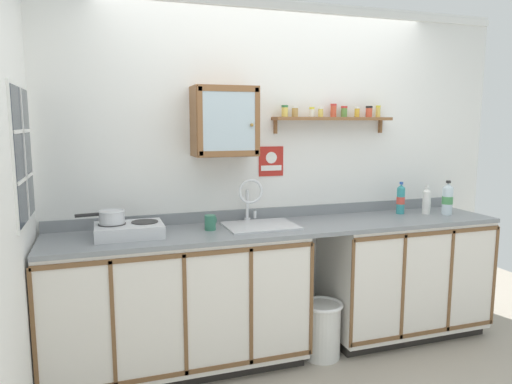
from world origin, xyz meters
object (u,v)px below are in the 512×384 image
Objects in this scene: sink at (259,227)px; wall_cabinet at (225,121)px; hot_plate_stove at (129,230)px; bottle_opaque_white_0 at (427,202)px; warning_sign at (271,161)px; trash_bin at (322,329)px; bottle_detergent_teal_2 at (401,199)px; bottle_water_clear_1 at (447,199)px; saucepan at (111,217)px; mug at (210,222)px.

wall_cabinet is at bearing 150.05° from sink.
hot_plate_stove is at bearing -177.80° from sink.
sink is 1.42m from bottle_opaque_white_0.
trash_bin is at bearing -61.70° from warning_sign.
bottle_detergent_teal_2 is (2.12, 0.10, 0.08)m from hot_plate_stove.
bottle_detergent_teal_2 is at bearing 3.26° from sink.
sink is 1.57m from bottle_water_clear_1.
saucepan is 0.74× the size of trash_bin.
bottle_detergent_teal_2 is at bearing -9.50° from warning_sign.
sink is 0.54m from warning_sign.
bottle_detergent_teal_2 reaches higher than bottle_opaque_white_0.
mug is at bearing 178.29° from bottle_water_clear_1.
wall_cabinet reaches higher than bottle_detergent_teal_2.
saucepan is 2.57m from bottle_water_clear_1.
bottle_opaque_white_0 is 0.16m from bottle_water_clear_1.
saucepan is at bearing 179.67° from mug.
wall_cabinet is (-1.63, 0.13, 0.64)m from bottle_opaque_white_0.
warning_sign is at bearing 12.26° from saucepan.
bottle_detergent_teal_2 is at bearing 2.81° from hot_plate_stove.
bottle_detergent_teal_2 is 0.63× the size of trash_bin.
bottle_detergent_teal_2 is (-0.19, 0.07, 0.02)m from bottle_opaque_white_0.
bottle_water_clear_1 is at bearing -0.90° from hot_plate_stove.
warning_sign is (0.54, 0.26, 0.38)m from mug.
bottle_opaque_white_0 is (2.42, 0.01, -0.03)m from saucepan.
wall_cabinet is at bearing 153.42° from trash_bin.
sink is 1.01m from saucepan.
hot_plate_stove is 1.54m from trash_bin.
trash_bin is (0.42, -0.19, -0.74)m from sink.
hot_plate_stove is 1.04× the size of trash_bin.
bottle_opaque_white_0 is 0.21m from bottle_detergent_teal_2.
sink is at bearing 2.20° from hot_plate_stove.
bottle_water_clear_1 is 0.36m from bottle_detergent_teal_2.
hot_plate_stove is at bearing -165.44° from warning_sign.
trash_bin is at bearing -174.04° from bottle_water_clear_1.
bottle_detergent_teal_2 is 1.59m from mug.
wall_cabinet is at bearing 44.09° from mug.
bottle_water_clear_1 is 2.65× the size of mug.
mug is at bearing -135.91° from wall_cabinet.
trash_bin is at bearing -162.07° from bottle_detergent_teal_2.
wall_cabinet reaches higher than mug.
saucepan is at bearing 168.13° from hot_plate_stove.
bottle_opaque_white_0 is (1.42, -0.00, 0.11)m from sink.
hot_plate_stove is 4.15× the size of mug.
wall_cabinet is at bearing -162.67° from warning_sign.
bottle_opaque_white_0 is 1.33m from trash_bin.
sink is 4.82× the size of mug.
sink is at bearing -126.51° from warning_sign.
sink is 1.16× the size of hot_plate_stove.
mug is at bearing -177.48° from sink.
saucepan is 2.42m from bottle_opaque_white_0.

